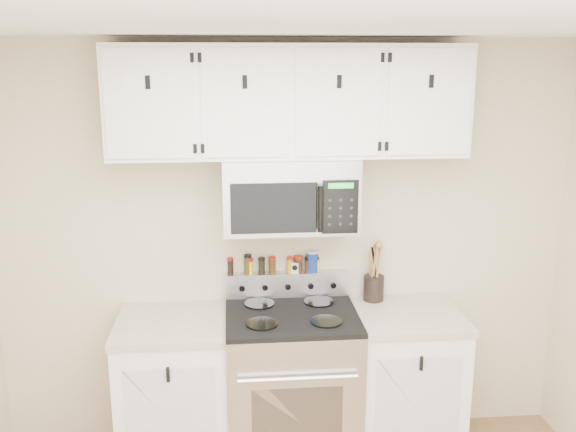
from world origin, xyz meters
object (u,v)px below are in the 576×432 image
object	(u,v)px
range	(292,385)
salt_canister	(312,261)
utensil_crock	(374,286)
microwave	(290,193)

from	to	relation	value
range	salt_canister	xyz separation A→B (m)	(0.16, 0.28, 0.68)
range	utensil_crock	world-z (taller)	utensil_crock
salt_canister	microwave	bearing A→B (deg)	-134.92
salt_canister	utensil_crock	bearing A→B (deg)	-7.55
range	utensil_crock	distance (m)	0.78
range	microwave	world-z (taller)	microwave
range	salt_canister	world-z (taller)	salt_canister
microwave	salt_canister	bearing A→B (deg)	45.08
microwave	salt_canister	xyz separation A→B (m)	(0.16, 0.16, -0.46)
microwave	utensil_crock	xyz separation A→B (m)	(0.53, 0.11, -0.62)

